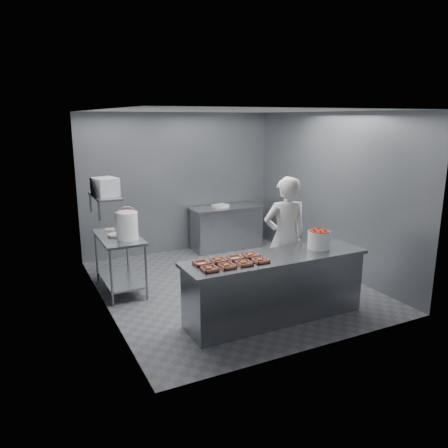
% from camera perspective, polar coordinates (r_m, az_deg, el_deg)
% --- Properties ---
extents(floor, '(4.50, 4.50, 0.00)m').
position_cam_1_polar(floor, '(7.29, 0.75, -8.00)').
color(floor, '#4C4C51').
rests_on(floor, ground).
extents(ceiling, '(4.50, 4.50, 0.00)m').
position_cam_1_polar(ceiling, '(6.77, 0.82, 14.59)').
color(ceiling, white).
rests_on(ceiling, wall_back).
extents(wall_back, '(4.00, 0.04, 2.80)m').
position_cam_1_polar(wall_back, '(8.92, -5.87, 5.30)').
color(wall_back, slate).
rests_on(wall_back, ground).
extents(wall_left, '(0.04, 4.50, 2.80)m').
position_cam_1_polar(wall_left, '(6.25, -15.74, 1.21)').
color(wall_left, slate).
rests_on(wall_left, ground).
extents(wall_right, '(0.04, 4.50, 2.80)m').
position_cam_1_polar(wall_right, '(7.99, 13.67, 4.00)').
color(wall_right, slate).
rests_on(wall_right, ground).
extents(service_counter, '(2.60, 0.70, 0.90)m').
position_cam_1_polar(service_counter, '(6.04, 6.69, -8.22)').
color(service_counter, slate).
rests_on(service_counter, ground).
extents(prep_table, '(0.60, 1.20, 0.90)m').
position_cam_1_polar(prep_table, '(7.09, -13.48, -3.93)').
color(prep_table, slate).
rests_on(prep_table, ground).
extents(back_counter, '(1.50, 0.60, 0.90)m').
position_cam_1_polar(back_counter, '(9.15, 0.33, -0.46)').
color(back_counter, slate).
rests_on(back_counter, ground).
extents(wall_shelf, '(0.35, 0.90, 0.03)m').
position_cam_1_polar(wall_shelf, '(6.84, -15.32, 3.57)').
color(wall_shelf, slate).
rests_on(wall_shelf, wall_left).
extents(tray_0, '(0.19, 0.18, 0.06)m').
position_cam_1_polar(tray_0, '(5.30, -1.93, -5.87)').
color(tray_0, tan).
rests_on(tray_0, service_counter).
extents(tray_1, '(0.19, 0.18, 0.06)m').
position_cam_1_polar(tray_1, '(5.40, 0.40, -5.49)').
color(tray_1, tan).
rests_on(tray_1, service_counter).
extents(tray_2, '(0.19, 0.18, 0.06)m').
position_cam_1_polar(tray_2, '(5.50, 2.64, -5.12)').
color(tray_2, tan).
rests_on(tray_2, service_counter).
extents(tray_3, '(0.19, 0.18, 0.06)m').
position_cam_1_polar(tray_3, '(5.62, 4.79, -4.75)').
color(tray_3, tan).
rests_on(tray_3, service_counter).
extents(tray_4, '(0.19, 0.18, 0.04)m').
position_cam_1_polar(tray_4, '(5.51, -2.95, -5.13)').
color(tray_4, tan).
rests_on(tray_4, service_counter).
extents(tray_5, '(0.19, 0.18, 0.06)m').
position_cam_1_polar(tray_5, '(5.60, -0.72, -4.76)').
color(tray_5, tan).
rests_on(tray_5, service_counter).
extents(tray_6, '(0.19, 0.18, 0.04)m').
position_cam_1_polar(tray_6, '(5.71, 1.48, -4.44)').
color(tray_6, tan).
rests_on(tray_6, service_counter).
extents(tray_7, '(0.19, 0.18, 0.06)m').
position_cam_1_polar(tray_7, '(5.82, 3.55, -4.08)').
color(tray_7, tan).
rests_on(tray_7, service_counter).
extents(worker, '(0.75, 0.57, 1.87)m').
position_cam_1_polar(worker, '(6.65, 7.98, -1.81)').
color(worker, silver).
rests_on(worker, ground).
extents(strawberry_tub, '(0.31, 0.31, 0.26)m').
position_cam_1_polar(strawberry_tub, '(6.29, 12.29, -1.90)').
color(strawberry_tub, white).
rests_on(strawberry_tub, service_counter).
extents(glaze_bucket, '(0.35, 0.33, 0.51)m').
position_cam_1_polar(glaze_bucket, '(6.76, -12.57, -0.12)').
color(glaze_bucket, white).
rests_on(glaze_bucket, prep_table).
extents(bucket_lid, '(0.35, 0.35, 0.02)m').
position_cam_1_polar(bucket_lid, '(7.03, -13.79, -1.39)').
color(bucket_lid, white).
rests_on(bucket_lid, prep_table).
extents(rag, '(0.17, 0.16, 0.02)m').
position_cam_1_polar(rag, '(7.41, -14.74, -0.69)').
color(rag, '#CCB28C').
rests_on(rag, prep_table).
extents(appliance, '(0.39, 0.42, 0.27)m').
position_cam_1_polar(appliance, '(6.74, -15.27, 4.72)').
color(appliance, gray).
rests_on(appliance, wall_shelf).
extents(paper_stack, '(0.33, 0.26, 0.06)m').
position_cam_1_polar(paper_stack, '(8.98, -0.49, 2.39)').
color(paper_stack, silver).
rests_on(paper_stack, back_counter).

